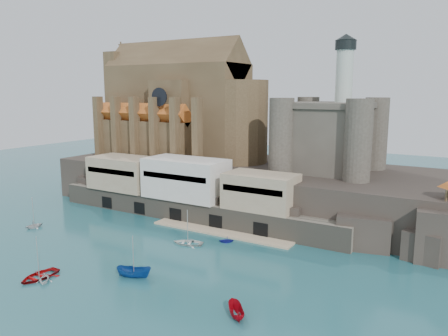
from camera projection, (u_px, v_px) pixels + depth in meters
ground at (153, 261)px, 71.17m from camera, size 300.00×300.00×0.00m
promontory at (259, 187)px, 103.79m from camera, size 100.00×36.00×10.00m
quay at (184, 191)px, 94.78m from camera, size 70.00×12.00×13.05m
church at (182, 111)px, 114.87m from camera, size 47.00×25.93×30.51m
castle_keep at (330, 133)px, 94.75m from camera, size 21.20×21.20×29.30m
boat_0 at (39, 278)px, 64.89m from camera, size 4.40×1.32×6.14m
boat_1 at (44, 282)px, 63.54m from camera, size 3.10×3.02×3.12m
boat_2 at (134, 277)px, 65.19m from camera, size 2.66×2.63×5.43m
boat_4 at (34, 228)px, 88.58m from camera, size 3.37×2.52×3.49m
boat_5 at (236, 316)px, 53.96m from camera, size 2.38×2.39×4.44m
boat_6 at (188, 244)px, 79.24m from camera, size 2.19×4.14×5.57m
boat_7 at (226, 242)px, 80.18m from camera, size 2.56×2.75×2.73m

